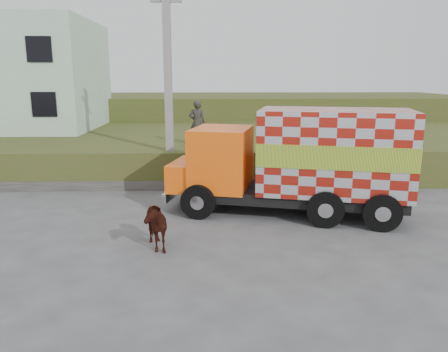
{
  "coord_description": "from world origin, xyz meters",
  "views": [
    {
      "loc": [
        0.66,
        -12.85,
        4.43
      ],
      "look_at": [
        1.07,
        0.84,
        1.3
      ],
      "focal_mm": 35.0,
      "sensor_mm": 36.0,
      "label": 1
    }
  ],
  "objects_px": {
    "utility_pole": "(168,86)",
    "pedestrian": "(197,123)",
    "cargo_truck": "(300,161)",
    "cow": "(152,223)"
  },
  "relations": [
    {
      "from": "pedestrian",
      "to": "cow",
      "type": "bearing_deg",
      "value": 83.74
    },
    {
      "from": "utility_pole",
      "to": "cargo_truck",
      "type": "xyz_separation_m",
      "value": [
        4.54,
        -3.71,
        -2.31
      ]
    },
    {
      "from": "pedestrian",
      "to": "cargo_truck",
      "type": "bearing_deg",
      "value": 123.91
    },
    {
      "from": "cargo_truck",
      "to": "cow",
      "type": "distance_m",
      "value": 5.38
    },
    {
      "from": "utility_pole",
      "to": "cow",
      "type": "relative_size",
      "value": 4.99
    },
    {
      "from": "cow",
      "to": "pedestrian",
      "type": "bearing_deg",
      "value": 61.71
    },
    {
      "from": "utility_pole",
      "to": "pedestrian",
      "type": "relative_size",
      "value": 4.14
    },
    {
      "from": "cargo_truck",
      "to": "cow",
      "type": "height_order",
      "value": "cargo_truck"
    },
    {
      "from": "cargo_truck",
      "to": "cow",
      "type": "bearing_deg",
      "value": -134.16
    },
    {
      "from": "pedestrian",
      "to": "utility_pole",
      "type": "bearing_deg",
      "value": 56.79
    }
  ]
}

